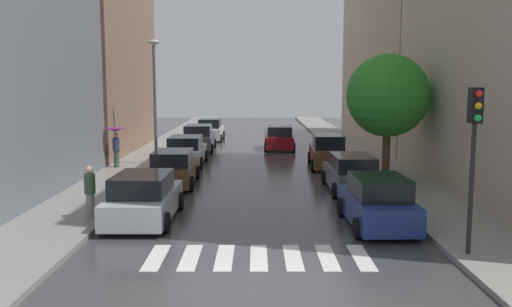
{
  "coord_description": "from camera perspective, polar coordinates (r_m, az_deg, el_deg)",
  "views": [
    {
      "loc": [
        -0.07,
        -11.52,
        4.57
      ],
      "look_at": [
        0.01,
        17.38,
        0.82
      ],
      "focal_mm": 38.38,
      "sensor_mm": 36.0,
      "label": 1
    }
  ],
  "objects": [
    {
      "name": "sidewalk_left",
      "position": [
        36.37,
        -10.33,
        0.18
      ],
      "size": [
        3.0,
        72.0,
        0.15
      ],
      "primitive_type": "cube",
      "color": "gray",
      "rests_on": "ground"
    },
    {
      "name": "street_tree_right",
      "position": [
        25.91,
        13.42,
        5.88
      ],
      "size": [
        3.8,
        3.8,
        5.74
      ],
      "color": "#513823",
      "rests_on": "sidewalk_right"
    },
    {
      "name": "parked_car_left_fourth",
      "position": [
        37.21,
        -6.15,
        1.57
      ],
      "size": [
        2.21,
        4.74,
        1.75
      ],
      "rotation": [
        0.0,
        0.0,
        1.58
      ],
      "color": "#474C51",
      "rests_on": "ground"
    },
    {
      "name": "traffic_light_right_corner",
      "position": [
        14.87,
        21.65,
        1.93
      ],
      "size": [
        0.3,
        0.42,
        4.3
      ],
      "color": "black",
      "rests_on": "sidewalk_right"
    },
    {
      "name": "parked_car_right_third",
      "position": [
        29.85,
        7.33,
        0.15
      ],
      "size": [
        2.12,
        4.55,
        1.8
      ],
      "rotation": [
        0.0,
        0.0,
        1.53
      ],
      "color": "brown",
      "rests_on": "ground"
    },
    {
      "name": "parked_car_right_nearest",
      "position": [
        17.84,
        12.41,
        -5.05
      ],
      "size": [
        2.09,
        4.21,
        1.67
      ],
      "rotation": [
        0.0,
        0.0,
        1.59
      ],
      "color": "navy",
      "rests_on": "ground"
    },
    {
      "name": "parked_car_left_third",
      "position": [
        30.68,
        -7.47,
        0.22
      ],
      "size": [
        2.13,
        4.53,
        1.63
      ],
      "rotation": [
        0.0,
        0.0,
        1.57
      ],
      "color": "silver",
      "rests_on": "ground"
    },
    {
      "name": "parked_car_left_fifth",
      "position": [
        43.49,
        -4.95,
        2.41
      ],
      "size": [
        2.14,
        4.06,
        1.73
      ],
      "rotation": [
        0.0,
        0.0,
        1.55
      ],
      "color": "silver",
      "rests_on": "ground"
    },
    {
      "name": "building_right_mid",
      "position": [
        42.82,
        15.03,
        9.17
      ],
      "size": [
        6.0,
        20.28,
        12.16
      ],
      "primitive_type": "cube",
      "color": "#B2A38C",
      "rests_on": "ground"
    },
    {
      "name": "pedestrian_near_tree",
      "position": [
        18.71,
        -17.07,
        -3.76
      ],
      "size": [
        0.36,
        0.36,
        1.73
      ],
      "rotation": [
        0.0,
        0.0,
        5.23
      ],
      "color": "gray",
      "rests_on": "sidewalk_left"
    },
    {
      "name": "parked_car_right_second",
      "position": [
        23.46,
        9.76,
        -2.11
      ],
      "size": [
        2.11,
        4.81,
        1.56
      ],
      "rotation": [
        0.0,
        0.0,
        1.59
      ],
      "color": "#474C51",
      "rests_on": "ground"
    },
    {
      "name": "sidewalk_right",
      "position": [
        36.4,
        10.25,
        0.19
      ],
      "size": [
        3.0,
        72.0,
        0.15
      ],
      "primitive_type": "cube",
      "color": "gray",
      "rests_on": "ground"
    },
    {
      "name": "car_midroad",
      "position": [
        37.7,
        2.33,
        1.6
      ],
      "size": [
        2.19,
        4.49,
        1.63
      ],
      "rotation": [
        0.0,
        0.0,
        1.54
      ],
      "color": "maroon",
      "rests_on": "ground"
    },
    {
      "name": "ground_plane",
      "position": [
        35.81,
        -0.04,
        0.04
      ],
      "size": [
        28.0,
        72.0,
        0.04
      ],
      "primitive_type": "cube",
      "color": "#3B3B3E"
    },
    {
      "name": "pedestrian_foreground",
      "position": [
        29.56,
        -14.55,
        1.51
      ],
      "size": [
        1.03,
        1.03,
        2.07
      ],
      "rotation": [
        0.0,
        0.0,
        0.38
      ],
      "color": "#38513D",
      "rests_on": "sidewalk_left"
    },
    {
      "name": "crosswalk_stripes",
      "position": [
        14.63,
        0.14,
        -10.77
      ],
      "size": [
        5.85,
        2.2,
        0.01
      ],
      "color": "silver",
      "rests_on": "ground"
    },
    {
      "name": "parked_car_left_second",
      "position": [
        24.72,
        -8.76,
        -1.59
      ],
      "size": [
        2.12,
        4.5,
        1.58
      ],
      "rotation": [
        0.0,
        0.0,
        1.59
      ],
      "color": "brown",
      "rests_on": "ground"
    },
    {
      "name": "lamp_post_left",
      "position": [
        30.22,
        -10.66,
        6.24
      ],
      "size": [
        0.6,
        0.28,
        6.7
      ],
      "color": "#595B60",
      "rests_on": "sidewalk_left"
    },
    {
      "name": "parked_car_left_nearest",
      "position": [
        18.54,
        -11.78,
        -4.62
      ],
      "size": [
        2.17,
        4.62,
        1.61
      ],
      "rotation": [
        0.0,
        0.0,
        1.57
      ],
      "color": "#B2B7BF",
      "rests_on": "ground"
    }
  ]
}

